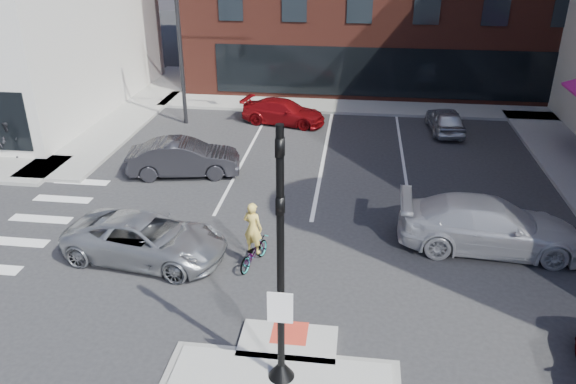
# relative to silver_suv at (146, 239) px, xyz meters

# --- Properties ---
(sidewalk_n) EXTENTS (26.00, 3.00, 0.15)m
(sidewalk_n) POSITION_rel_silver_suv_xyz_m (7.82, 17.00, -0.62)
(sidewalk_n) COLOR gray
(sidewalk_n) RESTS_ON ground
(signal_pole) EXTENTS (0.60, 0.60, 5.98)m
(signal_pole) POSITION_rel_silver_suv_xyz_m (4.82, -4.60, 1.66)
(signal_pole) COLOR black
(signal_pole) RESTS_ON refuge_island
(mast_arm_signal) EXTENTS (6.10, 2.24, 8.00)m
(mast_arm_signal) POSITION_rel_silver_suv_xyz_m (1.34, 13.00, 5.51)
(mast_arm_signal) COLOR black
(mast_arm_signal) RESTS_ON ground
(silver_suv) EXTENTS (5.26, 2.97, 1.39)m
(silver_suv) POSITION_rel_silver_suv_xyz_m (0.00, 0.00, 0.00)
(silver_suv) COLOR #A7AAAE
(silver_suv) RESTS_ON ground
(white_pickup) EXTENTS (5.77, 2.55, 1.65)m
(white_pickup) POSITION_rel_silver_suv_xyz_m (10.53, 2.00, 0.13)
(white_pickup) COLOR silver
(white_pickup) RESTS_ON ground
(bg_car_dark) EXTENTS (4.73, 2.39, 1.49)m
(bg_car_dark) POSITION_rel_silver_suv_xyz_m (-0.76, 6.45, 0.05)
(bg_car_dark) COLOR #27262B
(bg_car_dark) RESTS_ON ground
(bg_car_silver) EXTENTS (1.76, 3.80, 1.26)m
(bg_car_silver) POSITION_rel_silver_suv_xyz_m (10.57, 13.29, -0.06)
(bg_car_silver) COLOR silver
(bg_car_silver) RESTS_ON ground
(bg_car_red) EXTENTS (4.60, 2.60, 1.26)m
(bg_car_red) POSITION_rel_silver_suv_xyz_m (2.39, 13.60, -0.06)
(bg_car_red) COLOR maroon
(bg_car_red) RESTS_ON ground
(cyclist) EXTENTS (1.04, 1.73, 2.09)m
(cyclist) POSITION_rel_silver_suv_xyz_m (3.32, 0.06, 0.01)
(cyclist) COLOR #3F3F44
(cyclist) RESTS_ON ground
(pedestrian_a) EXTENTS (0.93, 0.79, 1.66)m
(pedestrian_a) POSITION_rel_silver_suv_xyz_m (-8.69, 7.00, 0.29)
(pedestrian_a) COLOR black
(pedestrian_a) RESTS_ON sidewalk_nw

